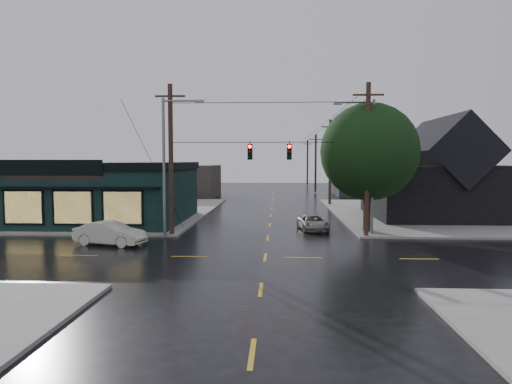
{
  "coord_description": "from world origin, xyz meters",
  "views": [
    {
      "loc": [
        0.68,
        -23.72,
        5.12
      ],
      "look_at": [
        -0.76,
        5.69,
        3.06
      ],
      "focal_mm": 32.0,
      "sensor_mm": 36.0,
      "label": 1
    }
  ],
  "objects_px": {
    "utility_pole_ne": "(366,238)",
    "suv_silver": "(313,223)",
    "sedan_cream": "(110,233)",
    "utility_pole_nw": "(172,236)",
    "corner_tree": "(369,152)"
  },
  "relations": [
    {
      "from": "utility_pole_ne",
      "to": "sedan_cream",
      "type": "relative_size",
      "value": 2.34
    },
    {
      "from": "corner_tree",
      "to": "suv_silver",
      "type": "distance_m",
      "value": 6.47
    },
    {
      "from": "utility_pole_ne",
      "to": "suv_silver",
      "type": "relative_size",
      "value": 2.55
    },
    {
      "from": "corner_tree",
      "to": "utility_pole_ne",
      "type": "distance_m",
      "value": 6.04
    },
    {
      "from": "corner_tree",
      "to": "utility_pole_ne",
      "type": "xyz_separation_m",
      "value": [
        -0.5,
        -1.96,
        -5.69
      ]
    },
    {
      "from": "sedan_cream",
      "to": "suv_silver",
      "type": "distance_m",
      "value": 14.24
    },
    {
      "from": "corner_tree",
      "to": "utility_pole_nw",
      "type": "height_order",
      "value": "corner_tree"
    },
    {
      "from": "corner_tree",
      "to": "utility_pole_nw",
      "type": "xyz_separation_m",
      "value": [
        -13.5,
        -1.96,
        -5.69
      ]
    },
    {
      "from": "utility_pole_nw",
      "to": "sedan_cream",
      "type": "xyz_separation_m",
      "value": [
        -2.95,
        -3.44,
        0.71
      ]
    },
    {
      "from": "utility_pole_nw",
      "to": "suv_silver",
      "type": "bearing_deg",
      "value": 17.42
    },
    {
      "from": "utility_pole_ne",
      "to": "sedan_cream",
      "type": "bearing_deg",
      "value": -167.82
    },
    {
      "from": "utility_pole_nw",
      "to": "utility_pole_ne",
      "type": "height_order",
      "value": "same"
    },
    {
      "from": "corner_tree",
      "to": "suv_silver",
      "type": "xyz_separation_m",
      "value": [
        -3.77,
        1.09,
        -5.14
      ]
    },
    {
      "from": "sedan_cream",
      "to": "suv_silver",
      "type": "bearing_deg",
      "value": -48.79
    },
    {
      "from": "utility_pole_nw",
      "to": "sedan_cream",
      "type": "distance_m",
      "value": 4.59
    }
  ]
}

